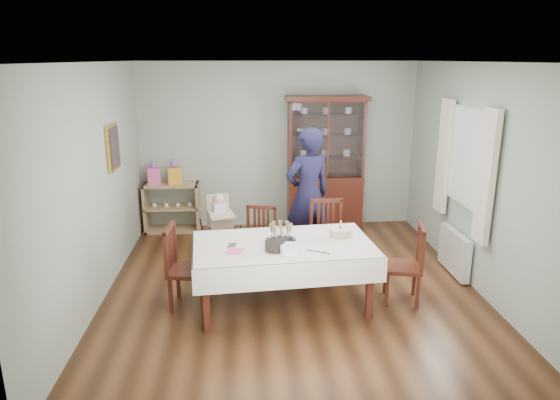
{
  "coord_description": "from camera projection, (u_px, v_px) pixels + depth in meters",
  "views": [
    {
      "loc": [
        -0.56,
        -5.6,
        2.74
      ],
      "look_at": [
        -0.14,
        0.2,
        1.08
      ],
      "focal_mm": 32.0,
      "sensor_mm": 36.0,
      "label": 1
    }
  ],
  "objects": [
    {
      "name": "napkin_stack",
      "position": [
        235.0,
        251.0,
        5.28
      ],
      "size": [
        0.19,
        0.19,
        0.02
      ],
      "primitive_type": "cube",
      "rotation": [
        0.0,
        0.0,
        -0.35
      ],
      "color": "#F55A99",
      "rests_on": "dining_table"
    },
    {
      "name": "plate_stack_dark",
      "position": [
        275.0,
        246.0,
        5.32
      ],
      "size": [
        0.25,
        0.25,
        0.1
      ],
      "primitive_type": "cylinder",
      "rotation": [
        0.0,
        0.0,
        -0.18
      ],
      "color": "black",
      "rests_on": "dining_table"
    },
    {
      "name": "cake_knife",
      "position": [
        318.0,
        252.0,
        5.28
      ],
      "size": [
        0.24,
        0.15,
        0.01
      ],
      "primitive_type": "cube",
      "rotation": [
        0.0,
        0.0,
        -0.5
      ],
      "color": "silver",
      "rests_on": "dining_table"
    },
    {
      "name": "chair_end_left",
      "position": [
        188.0,
        283.0,
        5.65
      ],
      "size": [
        0.48,
        0.48,
        0.96
      ],
      "rotation": [
        0.0,
        0.0,
        1.45
      ],
      "color": "#4B1A12",
      "rests_on": "floor"
    },
    {
      "name": "woman",
      "position": [
        308.0,
        195.0,
        6.85
      ],
      "size": [
        0.8,
        0.67,
        1.86
      ],
      "primitive_type": "imported",
      "rotation": [
        0.0,
        0.0,
        3.52
      ],
      "color": "black",
      "rests_on": "floor"
    },
    {
      "name": "curtain_right",
      "position": [
        444.0,
        156.0,
        6.8
      ],
      "size": [
        0.07,
        0.3,
        1.55
      ],
      "primitive_type": "cube",
      "color": "silver",
      "rests_on": "room_shell"
    },
    {
      "name": "high_chair",
      "position": [
        220.0,
        235.0,
        6.93
      ],
      "size": [
        0.52,
        0.52,
        0.96
      ],
      "rotation": [
        0.0,
        0.0,
        0.26
      ],
      "color": "black",
      "rests_on": "floor"
    },
    {
      "name": "sideboard",
      "position": [
        172.0,
        207.0,
        8.12
      ],
      "size": [
        0.9,
        0.38,
        0.8
      ],
      "color": "tan",
      "rests_on": "floor"
    },
    {
      "name": "cutlery",
      "position": [
        229.0,
        245.0,
        5.46
      ],
      "size": [
        0.12,
        0.16,
        0.01
      ],
      "primitive_type": null,
      "rotation": [
        0.0,
        0.0,
        -0.2
      ],
      "color": "silver",
      "rests_on": "dining_table"
    },
    {
      "name": "window",
      "position": [
        469.0,
        158.0,
        6.18
      ],
      "size": [
        0.04,
        1.02,
        1.22
      ],
      "primitive_type": "cube",
      "color": "white",
      "rests_on": "room_shell"
    },
    {
      "name": "champagne_tray",
      "position": [
        281.0,
        236.0,
        5.59
      ],
      "size": [
        0.35,
        0.35,
        0.21
      ],
      "color": "silver",
      "rests_on": "dining_table"
    },
    {
      "name": "curtain_left",
      "position": [
        487.0,
        177.0,
        5.61
      ],
      "size": [
        0.07,
        0.3,
        1.55
      ],
      "primitive_type": "cube",
      "color": "silver",
      "rests_on": "room_shell"
    },
    {
      "name": "picture_frame",
      "position": [
        113.0,
        147.0,
        6.32
      ],
      "size": [
        0.04,
        0.48,
        0.58
      ],
      "primitive_type": "cube",
      "color": "gold",
      "rests_on": "room_shell"
    },
    {
      "name": "birthday_cake",
      "position": [
        340.0,
        233.0,
        5.7
      ],
      "size": [
        0.29,
        0.29,
        0.2
      ],
      "color": "white",
      "rests_on": "dining_table"
    },
    {
      "name": "plate_stack_white",
      "position": [
        290.0,
        249.0,
        5.24
      ],
      "size": [
        0.23,
        0.23,
        0.09
      ],
      "primitive_type": "cylinder",
      "rotation": [
        0.0,
        0.0,
        0.05
      ],
      "color": "white",
      "rests_on": "dining_table"
    },
    {
      "name": "dining_table",
      "position": [
        283.0,
        274.0,
        5.64
      ],
      "size": [
        2.09,
        1.32,
        0.76
      ],
      "rotation": [
        0.0,
        0.0,
        0.08
      ],
      "color": "#4B1A12",
      "rests_on": "floor"
    },
    {
      "name": "gift_bag_pink",
      "position": [
        154.0,
        174.0,
        7.93
      ],
      "size": [
        0.21,
        0.14,
        0.36
      ],
      "color": "#F55A99",
      "rests_on": "sideboard"
    },
    {
      "name": "gift_bag_orange",
      "position": [
        175.0,
        173.0,
        7.95
      ],
      "size": [
        0.23,
        0.17,
        0.38
      ],
      "color": "gold",
      "rests_on": "sideboard"
    },
    {
      "name": "chair_far_right",
      "position": [
        327.0,
        254.0,
        6.47
      ],
      "size": [
        0.45,
        0.45,
        0.98
      ],
      "rotation": [
        0.0,
        0.0,
        -0.02
      ],
      "color": "#4B1A12",
      "rests_on": "floor"
    },
    {
      "name": "room_shell",
      "position": [
        289.0,
        145.0,
        6.21
      ],
      "size": [
        5.0,
        5.0,
        5.0
      ],
      "color": "#9EAA99",
      "rests_on": "floor"
    },
    {
      "name": "chair_far_left",
      "position": [
        259.0,
        257.0,
        6.42
      ],
      "size": [
        0.5,
        0.5,
        0.91
      ],
      "rotation": [
        0.0,
        0.0,
        -0.24
      ],
      "color": "#4B1A12",
      "rests_on": "floor"
    },
    {
      "name": "china_cabinet",
      "position": [
        325.0,
        162.0,
        8.07
      ],
      "size": [
        1.3,
        0.48,
        2.18
      ],
      "color": "#4B1A12",
      "rests_on": "floor"
    },
    {
      "name": "floor",
      "position": [
        292.0,
        288.0,
        6.16
      ],
      "size": [
        5.0,
        5.0,
        0.0
      ],
      "primitive_type": "plane",
      "color": "#593319",
      "rests_on": "ground"
    },
    {
      "name": "chair_end_right",
      "position": [
        403.0,
        279.0,
        5.78
      ],
      "size": [
        0.49,
        0.49,
        0.92
      ],
      "rotation": [
        0.0,
        0.0,
        -1.78
      ],
      "color": "#4B1A12",
      "rests_on": "floor"
    },
    {
      "name": "radiator",
      "position": [
        454.0,
        252.0,
        6.52
      ],
      "size": [
        0.1,
        0.8,
        0.55
      ],
      "primitive_type": "cube",
      "color": "white",
      "rests_on": "floor"
    }
  ]
}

